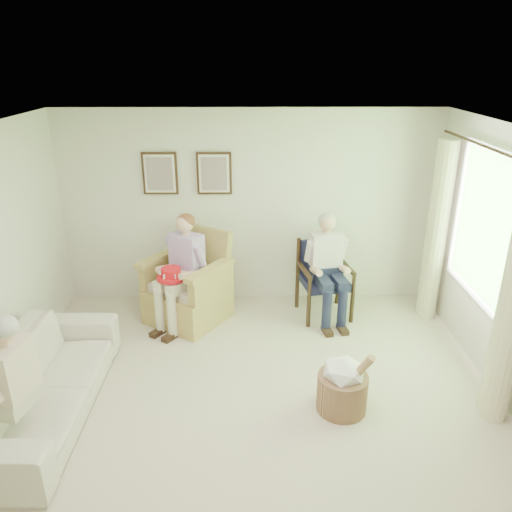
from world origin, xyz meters
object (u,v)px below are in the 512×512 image
wood_armchair (324,275)px  hatbox (343,385)px  red_hat (171,275)px  person_wicker (184,263)px  person_dark (327,261)px  person_sofa (6,383)px  wicker_armchair (188,292)px  sofa (42,383)px

wood_armchair → hatbox: size_ratio=1.36×
red_hat → person_wicker: bearing=47.8°
person_wicker → person_dark: person_wicker is taller
wood_armchair → person_wicker: bearing=179.5°
person_wicker → person_sofa: size_ratio=1.08×
person_sofa → red_hat: bearing=164.1°
person_wicker → person_dark: 1.77m
wicker_armchair → wood_armchair: size_ratio=1.20×
wood_armchair → sofa: (-2.93, -2.01, -0.20)m
person_wicker → person_dark: bearing=38.5°
wicker_armchair → person_wicker: size_ratio=0.82×
sofa → person_sofa: person_sofa is taller
person_dark → person_sofa: person_dark is taller
person_dark → hatbox: 1.91m
person_sofa → red_hat: person_sofa is taller
person_sofa → hatbox: size_ratio=1.83×
hatbox → person_sofa: bearing=-168.3°
wicker_armchair → red_hat: bearing=-81.4°
wood_armchair → hatbox: wood_armchair is taller
sofa → red_hat: bearing=-33.4°
person_wicker → person_sofa: bearing=-83.7°
person_sofa → hatbox: person_sofa is taller
person_sofa → wood_armchair: bearing=141.2°
wicker_armchair → wood_armchair: wicker_armchair is taller
wood_armchair → hatbox: (-0.08, -1.99, -0.25)m
hatbox → sofa: bearing=-179.6°
wood_armchair → red_hat: wood_armchair is taller
sofa → wood_armchair: bearing=-55.5°
wood_armchair → sofa: bearing=-156.1°
wicker_armchair → person_dark: bearing=33.6°
sofa → wicker_armchair: bearing=-32.1°
sofa → person_sofa: bearing=-180.0°
sofa → hatbox: hatbox is taller
sofa → hatbox: 2.85m
person_dark → wood_armchair: bearing=79.3°
person_wicker → wood_armchair: bearing=43.6°
wood_armchair → person_sofa: size_ratio=0.74×
person_wicker → red_hat: person_wicker is taller
person_sofa → red_hat: (1.02, 2.11, 0.00)m
wicker_armchair → person_sofa: bearing=-82.2°
sofa → red_hat: red_hat is taller
wicker_armchair → person_wicker: bearing=-56.6°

